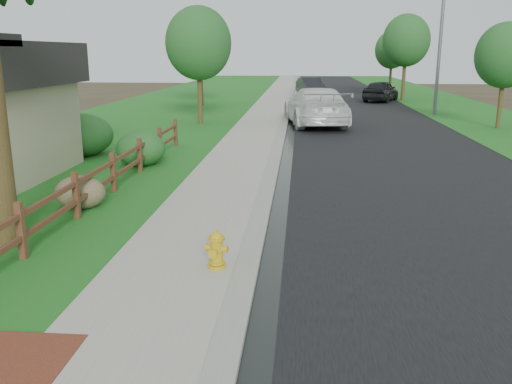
# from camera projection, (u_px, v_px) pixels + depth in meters

# --- Properties ---
(ground) EXTENTS (120.00, 120.00, 0.00)m
(ground) POSITION_uv_depth(u_px,v_px,m) (193.00, 355.00, 6.66)
(ground) COLOR #37311E
(road) EXTENTS (8.00, 90.00, 0.02)m
(road) POSITION_uv_depth(u_px,v_px,m) (346.00, 102.00, 40.06)
(road) COLOR black
(road) RESTS_ON ground
(curb) EXTENTS (0.40, 90.00, 0.12)m
(curb) POSITION_uv_depth(u_px,v_px,m) (290.00, 101.00, 40.38)
(curb) COLOR gray
(curb) RESTS_ON ground
(wet_gutter) EXTENTS (0.50, 90.00, 0.00)m
(wet_gutter) POSITION_uv_depth(u_px,v_px,m) (294.00, 102.00, 40.36)
(wet_gutter) COLOR black
(wet_gutter) RESTS_ON road
(sidewalk) EXTENTS (2.20, 90.00, 0.10)m
(sidewalk) POSITION_uv_depth(u_px,v_px,m) (272.00, 101.00, 40.48)
(sidewalk) COLOR #9C9587
(sidewalk) RESTS_ON ground
(grass_strip) EXTENTS (1.60, 90.00, 0.06)m
(grass_strip) POSITION_uv_depth(u_px,v_px,m) (247.00, 101.00, 40.64)
(grass_strip) COLOR #1B5F1D
(grass_strip) RESTS_ON ground
(lawn_near) EXTENTS (9.00, 90.00, 0.04)m
(lawn_near) POSITION_uv_depth(u_px,v_px,m) (179.00, 101.00, 41.06)
(lawn_near) COLOR #1B5F1D
(lawn_near) RESTS_ON ground
(verge_far) EXTENTS (6.00, 90.00, 0.04)m
(verge_far) POSITION_uv_depth(u_px,v_px,m) (442.00, 103.00, 39.50)
(verge_far) COLOR #1B5F1D
(verge_far) RESTS_ON ground
(ranch_fence) EXTENTS (0.12, 16.92, 1.10)m
(ranch_fence) POSITION_uv_depth(u_px,v_px,m) (96.00, 181.00, 12.97)
(ranch_fence) COLOR #452917
(ranch_fence) RESTS_ON ground
(fire_hydrant) EXTENTS (0.44, 0.36, 0.67)m
(fire_hydrant) POSITION_uv_depth(u_px,v_px,m) (216.00, 250.00, 9.06)
(fire_hydrant) COLOR gold
(fire_hydrant) RESTS_ON sidewalk
(white_suv) EXTENTS (3.56, 6.81, 1.89)m
(white_suv) POSITION_uv_depth(u_px,v_px,m) (316.00, 106.00, 27.30)
(white_suv) COLOR silver
(white_suv) RESTS_ON road
(dark_car_mid) EXTENTS (3.47, 4.94, 1.56)m
(dark_car_mid) POSITION_uv_depth(u_px,v_px,m) (381.00, 91.00, 40.52)
(dark_car_mid) COLOR black
(dark_car_mid) RESTS_ON road
(dark_car_far) EXTENTS (2.58, 4.83, 1.51)m
(dark_car_far) POSITION_uv_depth(u_px,v_px,m) (310.00, 86.00, 46.03)
(dark_car_far) COLOR black
(dark_car_far) RESTS_ON road
(streetlight) EXTENTS (2.26, 0.56, 9.80)m
(streetlight) POSITION_uv_depth(u_px,v_px,m) (439.00, 16.00, 30.43)
(streetlight) COLOR slate
(streetlight) RESTS_ON ground
(boulder) EXTENTS (1.45, 1.27, 0.81)m
(boulder) POSITION_uv_depth(u_px,v_px,m) (80.00, 193.00, 12.77)
(boulder) COLOR brown
(boulder) RESTS_ON ground
(shrub_c) EXTENTS (1.72, 1.72, 1.15)m
(shrub_c) POSITION_uv_depth(u_px,v_px,m) (141.00, 149.00, 17.54)
(shrub_c) COLOR #1C4F24
(shrub_c) RESTS_ON ground
(shrub_d) EXTENTS (2.79, 2.79, 1.53)m
(shrub_d) POSITION_uv_depth(u_px,v_px,m) (81.00, 135.00, 19.19)
(shrub_d) COLOR #1C4F24
(shrub_d) RESTS_ON ground
(tree_near_left) EXTENTS (3.31, 3.31, 5.86)m
(tree_near_left) POSITION_uv_depth(u_px,v_px,m) (199.00, 43.00, 26.96)
(tree_near_left) COLOR #392917
(tree_near_left) RESTS_ON ground
(tree_near_right) EXTENTS (2.78, 2.78, 5.00)m
(tree_near_right) POSITION_uv_depth(u_px,v_px,m) (506.00, 55.00, 25.30)
(tree_near_right) COLOR #392917
(tree_near_right) RESTS_ON ground
(tree_mid_left) EXTENTS (3.68, 3.68, 6.57)m
(tree_mid_left) POSITION_uv_depth(u_px,v_px,m) (200.00, 38.00, 36.08)
(tree_mid_left) COLOR #392917
(tree_mid_left) RESTS_ON ground
(tree_mid_right) EXTENTS (3.53, 3.53, 6.40)m
(tree_mid_right) POSITION_uv_depth(u_px,v_px,m) (406.00, 41.00, 40.45)
(tree_mid_right) COLOR #392917
(tree_mid_right) RESTS_ON ground
(tree_far_right) EXTENTS (2.94, 2.94, 5.41)m
(tree_far_right) POSITION_uv_depth(u_px,v_px,m) (392.00, 50.00, 46.78)
(tree_far_right) COLOR #392917
(tree_far_right) RESTS_ON ground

